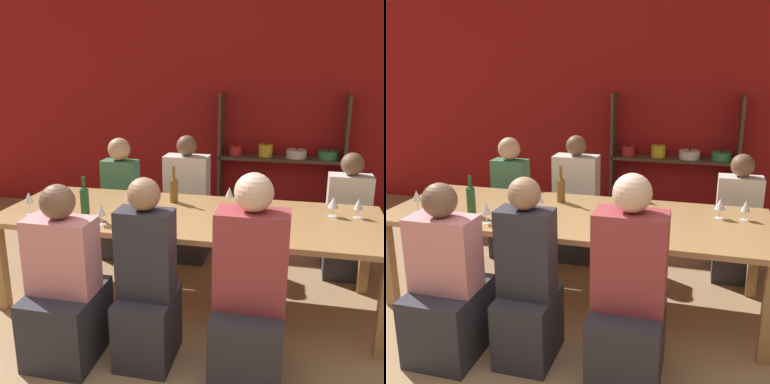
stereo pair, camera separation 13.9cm
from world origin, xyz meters
The scene contains 22 objects.
wall_back_red centered at (0.00, 3.83, 1.35)m, with size 8.80×0.06×2.70m.
shelf_unit centered at (0.49, 3.63, 0.60)m, with size 1.49×0.30×1.55m.
dining_table centered at (-0.12, 1.50, 0.68)m, with size 2.97×1.07×0.75m.
wine_bottle_green centered at (-0.90, 1.28, 0.87)m, with size 0.07×0.07×0.31m.
wine_bottle_dark centered at (-0.32, 1.78, 0.87)m, with size 0.07×0.07×0.31m.
wine_glass_white_a centered at (-1.01, 1.03, 0.85)m, with size 0.08×0.08×0.16m.
wine_glass_red_a centered at (-0.63, 1.52, 0.84)m, with size 0.07×0.07×0.14m.
wine_glass_empty_a centered at (0.33, 1.98, 0.86)m, with size 0.07×0.07×0.17m.
wine_glass_white_b centered at (1.15, 1.70, 0.85)m, with size 0.07×0.07×0.15m.
wine_glass_white_c centered at (-1.33, 1.21, 0.88)m, with size 0.07×0.07×0.18m.
wine_glass_white_d centered at (0.15, 1.76, 0.86)m, with size 0.07×0.07×0.17m.
wine_glass_red_b centered at (0.97, 1.69, 0.86)m, with size 0.08×0.08×0.16m.
wine_glass_white_e centered at (0.30, 1.08, 0.87)m, with size 0.06×0.06×0.17m.
wine_glass_red_c centered at (-0.42, 1.49, 0.85)m, with size 0.08×0.08×0.14m.
wine_glass_empty_b centered at (-0.69, 1.12, 0.86)m, with size 0.07×0.07×0.17m.
wine_glass_red_d centered at (0.15, 1.23, 0.87)m, with size 0.08×0.08×0.17m.
person_near_a centered at (0.45, 0.65, 0.48)m, with size 0.42×0.52×1.31m.
person_far_a centered at (-1.01, 2.29, 0.46)m, with size 0.34×0.43×1.20m.
person_near_b centered at (-0.21, 0.69, 0.46)m, with size 0.35×0.44×1.23m.
person_far_b centered at (1.16, 2.33, 0.42)m, with size 0.38×0.47×1.13m.
person_near_c centered at (-0.74, 0.61, 0.43)m, with size 0.43×0.54×1.18m.
person_far_c centered at (-0.36, 2.40, 0.44)m, with size 0.43×0.54×1.22m.
Camera 2 is at (0.78, -1.71, 1.87)m, focal length 42.00 mm.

